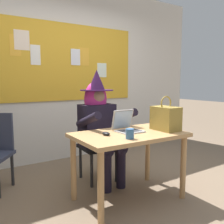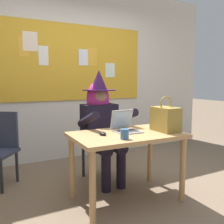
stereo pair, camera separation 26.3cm
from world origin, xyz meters
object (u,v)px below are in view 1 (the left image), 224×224
at_px(desk_main, 129,143).
at_px(chair_at_desk, 95,140).
at_px(laptop, 127,127).
at_px(computer_mouse, 106,134).
at_px(person_costumed, 99,120).
at_px(coffee_mug, 130,134).
at_px(handbag, 166,118).

xyz_separation_m(desk_main, chair_at_desk, (-0.00, 0.71, -0.11)).
distance_m(chair_at_desk, laptop, 0.69).
bearing_deg(chair_at_desk, desk_main, 4.11).
relative_size(desk_main, computer_mouse, 11.05).
relative_size(person_costumed, coffee_mug, 14.70).
bearing_deg(desk_main, laptop, 66.89).
xyz_separation_m(computer_mouse, handbag, (0.69, -0.14, 0.12)).
distance_m(chair_at_desk, computer_mouse, 0.76).
bearing_deg(desk_main, coffee_mug, -125.95).
relative_size(chair_at_desk, computer_mouse, 8.66).
bearing_deg(desk_main, person_costumed, 90.85).
relative_size(chair_at_desk, handbag, 2.38).
relative_size(person_costumed, computer_mouse, 13.43).
bearing_deg(computer_mouse, chair_at_desk, 63.70).
xyz_separation_m(chair_at_desk, laptop, (0.04, -0.63, 0.27)).
distance_m(computer_mouse, handbag, 0.71).
bearing_deg(computer_mouse, laptop, 3.41).
relative_size(laptop, coffee_mug, 2.92).
bearing_deg(laptop, handbag, -24.50).
bearing_deg(computer_mouse, desk_main, -13.57).
distance_m(chair_at_desk, handbag, 0.98).
bearing_deg(desk_main, chair_at_desk, 90.34).
height_order(desk_main, laptop, laptop).
relative_size(desk_main, coffee_mug, 12.10).
bearing_deg(desk_main, handbag, -13.04).
height_order(desk_main, coffee_mug, coffee_mug).
distance_m(desk_main, chair_at_desk, 0.72).
distance_m(desk_main, handbag, 0.50).
relative_size(desk_main, laptop, 4.14).
bearing_deg(laptop, desk_main, -112.63).
relative_size(desk_main, person_costumed, 0.82).
xyz_separation_m(computer_mouse, coffee_mug, (0.11, -0.25, 0.03)).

